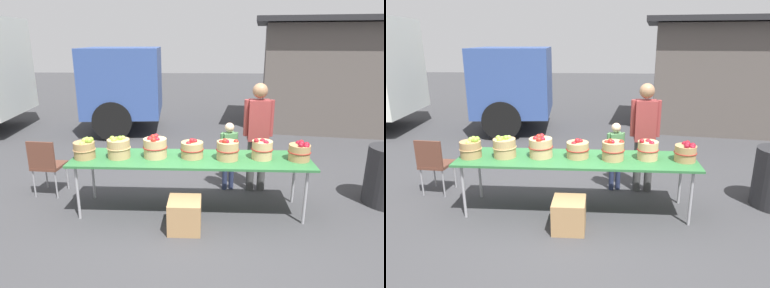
# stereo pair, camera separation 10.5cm
# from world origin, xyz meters

# --- Properties ---
(ground_plane) EXTENTS (40.00, 40.00, 0.00)m
(ground_plane) POSITION_xyz_m (0.00, 0.00, 0.00)
(ground_plane) COLOR #38383A
(market_table) EXTENTS (3.10, 0.76, 0.75)m
(market_table) POSITION_xyz_m (0.00, 0.00, 0.72)
(market_table) COLOR #2D6B38
(market_table) RESTS_ON ground
(apple_basket_green_0) EXTENTS (0.29, 0.29, 0.28)m
(apple_basket_green_0) POSITION_xyz_m (-1.38, -0.06, 0.87)
(apple_basket_green_0) COLOR #A87F51
(apple_basket_green_0) RESTS_ON market_table
(apple_basket_green_1) EXTENTS (0.31, 0.31, 0.29)m
(apple_basket_green_1) POSITION_xyz_m (-0.94, -0.01, 0.89)
(apple_basket_green_1) COLOR tan
(apple_basket_green_1) RESTS_ON market_table
(apple_basket_red_0) EXTENTS (0.32, 0.32, 0.30)m
(apple_basket_red_0) POSITION_xyz_m (-0.47, 0.03, 0.89)
(apple_basket_red_0) COLOR tan
(apple_basket_red_0) RESTS_ON market_table
(apple_basket_red_1) EXTENTS (0.31, 0.31, 0.26)m
(apple_basket_red_1) POSITION_xyz_m (0.01, 0.03, 0.86)
(apple_basket_red_1) COLOR tan
(apple_basket_red_1) RESTS_ON market_table
(apple_basket_red_2) EXTENTS (0.30, 0.30, 0.29)m
(apple_basket_red_2) POSITION_xyz_m (0.47, -0.03, 0.88)
(apple_basket_red_2) COLOR tan
(apple_basket_red_2) RESTS_ON market_table
(apple_basket_red_3) EXTENTS (0.28, 0.28, 0.29)m
(apple_basket_red_3) POSITION_xyz_m (0.92, 0.02, 0.88)
(apple_basket_red_3) COLOR tan
(apple_basket_red_3) RESTS_ON market_table
(apple_basket_red_4) EXTENTS (0.29, 0.29, 0.26)m
(apple_basket_red_4) POSITION_xyz_m (1.39, -0.01, 0.87)
(apple_basket_red_4) COLOR #A87F51
(apple_basket_red_4) RESTS_ON market_table
(vendor_adult) EXTENTS (0.43, 0.22, 1.64)m
(vendor_adult) POSITION_xyz_m (0.96, 0.70, 0.97)
(vendor_adult) COLOR #3F3F3F
(vendor_adult) RESTS_ON ground
(child_customer) EXTENTS (0.27, 0.19, 1.06)m
(child_customer) POSITION_xyz_m (0.54, 0.72, 0.62)
(child_customer) COLOR #262D4C
(child_customer) RESTS_ON ground
(food_kiosk) EXTENTS (3.89, 3.38, 2.74)m
(food_kiosk) POSITION_xyz_m (3.20, 4.98, 1.38)
(food_kiosk) COLOR #59514C
(food_kiosk) RESTS_ON ground
(folding_chair) EXTENTS (0.43, 0.43, 0.86)m
(folding_chair) POSITION_xyz_m (-2.13, 0.38, 0.51)
(folding_chair) COLOR brown
(folding_chair) RESTS_ON ground
(produce_crate) EXTENTS (0.39, 0.39, 0.39)m
(produce_crate) POSITION_xyz_m (-0.05, -0.51, 0.20)
(produce_crate) COLOR #A87F51
(produce_crate) RESTS_ON ground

